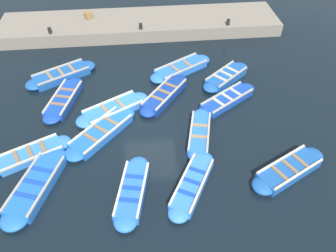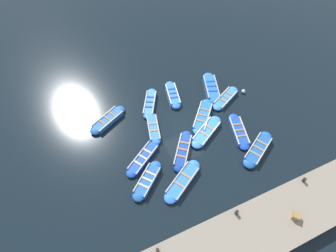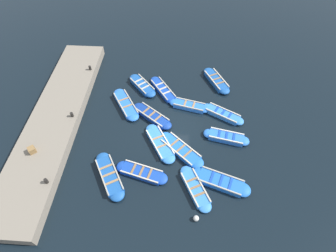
{
  "view_description": "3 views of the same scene",
  "coord_description": "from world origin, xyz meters",
  "px_view_note": "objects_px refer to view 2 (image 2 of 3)",
  "views": [
    {
      "loc": [
        -10.5,
        0.2,
        9.81
      ],
      "look_at": [
        -0.67,
        -0.79,
        0.34
      ],
      "focal_mm": 35.0,
      "sensor_mm": 36.0,
      "label": 1
    },
    {
      "loc": [
        10.09,
        -5.81,
        16.69
      ],
      "look_at": [
        -0.71,
        -1.0,
        0.38
      ],
      "focal_mm": 28.0,
      "sensor_mm": 36.0,
      "label": 2
    },
    {
      "loc": [
        -0.33,
        11.73,
        14.78
      ],
      "look_at": [
        0.38,
        0.31,
        0.54
      ],
      "focal_mm": 28.0,
      "sensor_mm": 36.0,
      "label": 3
    }
  ],
  "objects_px": {
    "boat_outer_left": "(206,132)",
    "buoy_orange_near": "(243,91)",
    "boat_mid_row": "(225,98)",
    "bollard_mid_north": "(237,212)",
    "boat_stern_in": "(108,120)",
    "boat_end_of_row": "(183,151)",
    "boat_drifting": "(203,116)",
    "bollard_north": "(158,250)",
    "boat_bow_out": "(173,95)",
    "boat_broadside": "(153,128)",
    "boat_tucked": "(239,131)",
    "bollard_mid_south": "(304,180)",
    "boat_inner_gap": "(182,181)",
    "boat_outer_right": "(147,180)",
    "boat_centre": "(258,149)",
    "boat_far_corner": "(150,103)",
    "boat_near_quay": "(143,158)",
    "wooden_crate": "(296,216)"
  },
  "relations": [
    {
      "from": "wooden_crate",
      "to": "boat_drifting",
      "type": "bearing_deg",
      "value": -173.24
    },
    {
      "from": "bollard_mid_north",
      "to": "boat_tucked",
      "type": "bearing_deg",
      "value": 144.39
    },
    {
      "from": "boat_outer_right",
      "to": "boat_centre",
      "type": "relative_size",
      "value": 0.82
    },
    {
      "from": "bollard_north",
      "to": "boat_bow_out",
      "type": "bearing_deg",
      "value": 151.42
    },
    {
      "from": "boat_stern_in",
      "to": "boat_end_of_row",
      "type": "relative_size",
      "value": 1.05
    },
    {
      "from": "boat_stern_in",
      "to": "bollard_north",
      "type": "xyz_separation_m",
      "value": [
        10.51,
        -0.09,
        0.73
      ]
    },
    {
      "from": "boat_outer_right",
      "to": "boat_stern_in",
      "type": "xyz_separation_m",
      "value": [
        -6.08,
        -0.97,
        -0.0
      ]
    },
    {
      "from": "bollard_mid_south",
      "to": "buoy_orange_near",
      "type": "relative_size",
      "value": 1.06
    },
    {
      "from": "boat_outer_right",
      "to": "boat_mid_row",
      "type": "height_order",
      "value": "boat_outer_right"
    },
    {
      "from": "boat_outer_left",
      "to": "buoy_orange_near",
      "type": "bearing_deg",
      "value": 115.91
    },
    {
      "from": "boat_drifting",
      "to": "boat_outer_left",
      "type": "bearing_deg",
      "value": -17.61
    },
    {
      "from": "boat_inner_gap",
      "to": "bollard_north",
      "type": "distance_m",
      "value": 4.77
    },
    {
      "from": "boat_mid_row",
      "to": "bollard_mid_north",
      "type": "relative_size",
      "value": 9.36
    },
    {
      "from": "boat_broadside",
      "to": "boat_end_of_row",
      "type": "height_order",
      "value": "boat_end_of_row"
    },
    {
      "from": "boat_mid_row",
      "to": "bollard_mid_south",
      "type": "height_order",
      "value": "bollard_mid_south"
    },
    {
      "from": "boat_drifting",
      "to": "bollard_mid_south",
      "type": "bearing_deg",
      "value": 22.14
    },
    {
      "from": "boat_inner_gap",
      "to": "bollard_north",
      "type": "relative_size",
      "value": 10.4
    },
    {
      "from": "boat_end_of_row",
      "to": "bollard_north",
      "type": "distance_m",
      "value": 7.06
    },
    {
      "from": "boat_mid_row",
      "to": "buoy_orange_near",
      "type": "height_order",
      "value": "boat_mid_row"
    },
    {
      "from": "boat_stern_in",
      "to": "boat_centre",
      "type": "xyz_separation_m",
      "value": [
        7.09,
        9.26,
        -0.0
      ]
    },
    {
      "from": "boat_outer_right",
      "to": "boat_tucked",
      "type": "height_order",
      "value": "boat_outer_right"
    },
    {
      "from": "boat_tucked",
      "to": "boat_outer_left",
      "type": "bearing_deg",
      "value": -112.68
    },
    {
      "from": "boat_tucked",
      "to": "boat_drifting",
      "type": "xyz_separation_m",
      "value": [
        -2.39,
        -1.86,
        0.01
      ]
    },
    {
      "from": "boat_stern_in",
      "to": "boat_drifting",
      "type": "distance_m",
      "value": 7.56
    },
    {
      "from": "boat_bow_out",
      "to": "boat_drifting",
      "type": "xyz_separation_m",
      "value": [
        3.11,
        1.22,
        -0.02
      ]
    },
    {
      "from": "boat_outer_left",
      "to": "buoy_orange_near",
      "type": "relative_size",
      "value": 10.68
    },
    {
      "from": "boat_centre",
      "to": "boat_mid_row",
      "type": "height_order",
      "value": "boat_centre"
    },
    {
      "from": "bollard_north",
      "to": "boat_far_corner",
      "type": "bearing_deg",
      "value": 160.68
    },
    {
      "from": "boat_outer_left",
      "to": "bollard_mid_south",
      "type": "xyz_separation_m",
      "value": [
        6.34,
        3.61,
        0.75
      ]
    },
    {
      "from": "boat_outer_left",
      "to": "buoy_orange_near",
      "type": "xyz_separation_m",
      "value": [
        -2.42,
        4.99,
        0.0
      ]
    },
    {
      "from": "boat_inner_gap",
      "to": "boat_broadside",
      "type": "relative_size",
      "value": 1.14
    },
    {
      "from": "boat_far_corner",
      "to": "boat_end_of_row",
      "type": "height_order",
      "value": "boat_end_of_row"
    },
    {
      "from": "boat_bow_out",
      "to": "bollard_mid_north",
      "type": "relative_size",
      "value": 9.35
    },
    {
      "from": "boat_stern_in",
      "to": "boat_end_of_row",
      "type": "distance_m",
      "value": 6.49
    },
    {
      "from": "boat_tucked",
      "to": "buoy_orange_near",
      "type": "bearing_deg",
      "value": 141.7
    },
    {
      "from": "boat_broadside",
      "to": "bollard_mid_south",
      "type": "xyz_separation_m",
      "value": [
        8.29,
        7.21,
        0.74
      ]
    },
    {
      "from": "boat_broadside",
      "to": "boat_tucked",
      "type": "bearing_deg",
      "value": 63.72
    },
    {
      "from": "boat_outer_right",
      "to": "boat_inner_gap",
      "type": "height_order",
      "value": "boat_outer_right"
    },
    {
      "from": "boat_outer_right",
      "to": "boat_end_of_row",
      "type": "xyz_separation_m",
      "value": [
        -1.13,
        3.22,
        -0.0
      ]
    },
    {
      "from": "boat_centre",
      "to": "boat_outer_left",
      "type": "bearing_deg",
      "value": -137.59
    },
    {
      "from": "buoy_orange_near",
      "to": "boat_end_of_row",
      "type": "bearing_deg",
      "value": -66.53
    },
    {
      "from": "boat_inner_gap",
      "to": "bollard_mid_north",
      "type": "relative_size",
      "value": 10.4
    },
    {
      "from": "boat_bow_out",
      "to": "boat_outer_left",
      "type": "bearing_deg",
      "value": 9.55
    },
    {
      "from": "boat_end_of_row",
      "to": "wooden_crate",
      "type": "bearing_deg",
      "value": 28.84
    },
    {
      "from": "boat_inner_gap",
      "to": "boat_drifting",
      "type": "relative_size",
      "value": 1.07
    },
    {
      "from": "boat_tucked",
      "to": "bollard_north",
      "type": "distance_m",
      "value": 10.51
    },
    {
      "from": "boat_near_quay",
      "to": "boat_centre",
      "type": "height_order",
      "value": "boat_centre"
    },
    {
      "from": "boat_near_quay",
      "to": "bollard_mid_south",
      "type": "height_order",
      "value": "bollard_mid_south"
    },
    {
      "from": "boat_stern_in",
      "to": "bollard_north",
      "type": "height_order",
      "value": "bollard_north"
    },
    {
      "from": "boat_near_quay",
      "to": "boat_tucked",
      "type": "distance_m",
      "value": 7.62
    }
  ]
}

